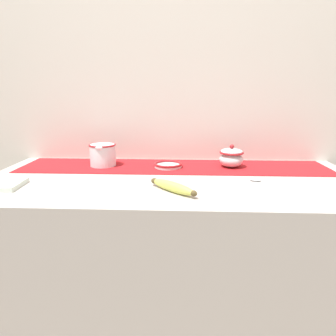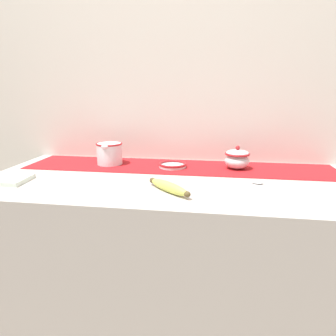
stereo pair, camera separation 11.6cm
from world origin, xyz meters
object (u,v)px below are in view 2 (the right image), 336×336
(cream_pitcher, at_px, (110,153))
(napkin_stack, at_px, (10,180))
(sugar_bowl, at_px, (237,159))
(spoon, at_px, (254,182))
(small_dish, at_px, (173,165))
(banana, at_px, (169,187))

(cream_pitcher, height_order, napkin_stack, cream_pitcher)
(sugar_bowl, relative_size, spoon, 0.59)
(small_dish, height_order, spoon, small_dish)
(small_dish, xyz_separation_m, spoon, (0.34, -0.19, -0.01))
(small_dish, bearing_deg, napkin_stack, -152.33)
(banana, relative_size, spoon, 0.95)
(banana, xyz_separation_m, napkin_stack, (-0.62, 0.02, -0.01))
(cream_pitcher, relative_size, napkin_stack, 1.07)
(banana, height_order, napkin_stack, banana)
(cream_pitcher, distance_m, sugar_bowl, 0.59)
(sugar_bowl, height_order, small_dish, sugar_bowl)
(sugar_bowl, distance_m, napkin_stack, 0.93)
(small_dish, relative_size, spoon, 0.69)
(cream_pitcher, relative_size, spoon, 0.77)
(small_dish, height_order, banana, banana)
(cream_pitcher, height_order, small_dish, cream_pitcher)
(cream_pitcher, bearing_deg, sugar_bowl, -0.08)
(sugar_bowl, relative_size, napkin_stack, 0.82)
(sugar_bowl, distance_m, banana, 0.43)
(spoon, bearing_deg, banana, -135.93)
(spoon, bearing_deg, small_dish, 169.68)
(spoon, bearing_deg, sugar_bowl, 123.01)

